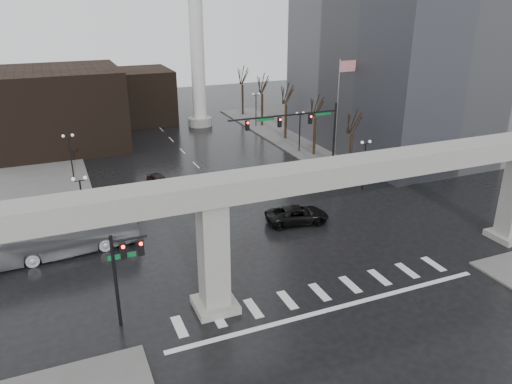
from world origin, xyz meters
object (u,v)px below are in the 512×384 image
at_px(pickup_truck, 297,215).
at_px(far_car, 160,182).
at_px(city_bus, 60,235).
at_px(signal_mast_arm, 303,127).

xyz_separation_m(pickup_truck, far_car, (-9.10, 12.99, -0.08)).
bearing_deg(pickup_truck, city_bus, 92.62).
distance_m(signal_mast_arm, pickup_truck, 12.07).
distance_m(signal_mast_arm, far_car, 15.79).
distance_m(signal_mast_arm, city_bus, 25.96).
bearing_deg(far_car, signal_mast_arm, -22.87).
relative_size(signal_mast_arm, city_bus, 1.06).
relative_size(city_bus, far_car, 2.84).
xyz_separation_m(signal_mast_arm, pickup_truck, (-5.42, -9.52, -5.07)).
distance_m(city_bus, far_car, 14.84).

